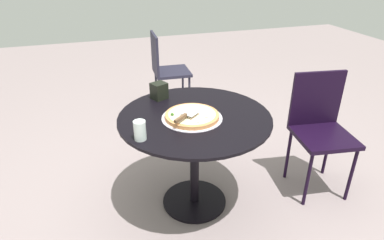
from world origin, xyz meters
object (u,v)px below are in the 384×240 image
at_px(patio_chair_near, 320,124).
at_px(patio_chair_far, 165,67).
at_px(pizza_on_tray, 192,116).
at_px(patio_table, 195,137).
at_px(pizza_server, 185,115).
at_px(drinking_cup, 140,130).
at_px(napkin_dispenser, 159,91).

relative_size(patio_chair_near, patio_chair_far, 1.01).
height_order(pizza_on_tray, patio_chair_near, patio_chair_near).
bearing_deg(patio_table, pizza_on_tray, 134.24).
relative_size(pizza_server, drinking_cup, 1.74).
height_order(patio_table, napkin_dispenser, napkin_dispenser).
relative_size(drinking_cup, napkin_dispenser, 0.97).
bearing_deg(drinking_cup, pizza_on_tray, -65.41).
bearing_deg(patio_table, pizza_server, 133.72).
xyz_separation_m(patio_table, patio_chair_far, (1.54, -0.17, -0.03)).
relative_size(pizza_server, patio_chair_far, 0.23).
bearing_deg(pizza_on_tray, pizza_server, 133.47).
bearing_deg(drinking_cup, patio_table, -63.67).
relative_size(patio_table, drinking_cup, 8.66).
distance_m(patio_table, napkin_dispenser, 0.42).
xyz_separation_m(drinking_cup, patio_chair_far, (1.72, -0.54, -0.24)).
bearing_deg(drinking_cup, patio_chair_far, -17.41).
distance_m(pizza_server, napkin_dispenser, 0.41).
relative_size(drinking_cup, patio_chair_far, 0.13).
height_order(pizza_server, patio_chair_far, patio_chair_far).
bearing_deg(patio_table, patio_chair_far, -6.29).
xyz_separation_m(napkin_dispenser, patio_chair_far, (1.21, -0.32, -0.24)).
distance_m(pizza_server, drinking_cup, 0.30).
bearing_deg(napkin_dispenser, patio_chair_near, 136.01).
distance_m(drinking_cup, napkin_dispenser, 0.56).
distance_m(pizza_server, patio_chair_near, 1.03).
bearing_deg(patio_chair_near, napkin_dispenser, 70.56).
xyz_separation_m(pizza_server, patio_chair_far, (1.62, -0.25, -0.24)).
xyz_separation_m(patio_table, pizza_on_tray, (-0.03, 0.03, 0.17)).
relative_size(pizza_on_tray, drinking_cup, 3.38).
bearing_deg(napkin_dispenser, patio_table, 90.22).
height_order(pizza_server, drinking_cup, drinking_cup).
relative_size(napkin_dispenser, patio_chair_near, 0.13).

